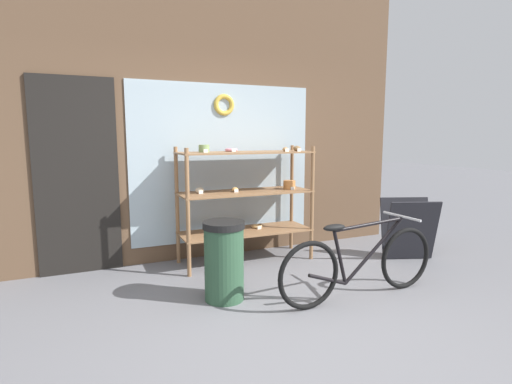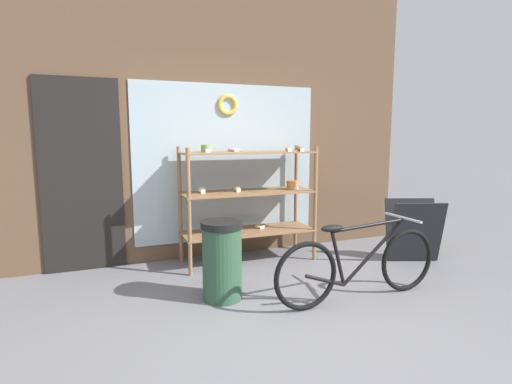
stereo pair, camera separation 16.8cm
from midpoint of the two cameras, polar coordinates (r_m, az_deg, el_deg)
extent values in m
plane|color=slate|center=(3.18, 6.66, -19.82)|extent=(30.00, 30.00, 0.00)
cube|color=brown|center=(4.92, -5.60, 12.34)|extent=(5.34, 0.08, 3.71)
cube|color=#A3B7C1|center=(4.93, -3.09, 4.15)|extent=(2.28, 0.02, 1.90)
cube|color=black|center=(4.68, -22.72, 2.10)|extent=(0.84, 0.03, 2.10)
torus|color=gold|center=(4.91, -3.09, 12.31)|extent=(0.26, 0.06, 0.26)
cylinder|color=#8E6642|center=(4.23, -8.41, -2.99)|extent=(0.04, 0.04, 1.36)
cylinder|color=#8E6642|center=(4.79, 9.44, -1.71)|extent=(0.04, 0.04, 1.36)
cylinder|color=#8E6642|center=(4.72, -9.79, -1.88)|extent=(0.04, 0.04, 1.36)
cylinder|color=#8E6642|center=(5.22, 6.62, -0.85)|extent=(0.04, 0.04, 1.36)
cube|color=#8E6642|center=(4.75, -0.10, -5.60)|extent=(1.55, 0.55, 0.02)
cube|color=#8E6642|center=(4.66, -0.10, -0.02)|extent=(1.55, 0.55, 0.02)
cube|color=#8E6642|center=(4.62, -0.10, 5.67)|extent=(1.55, 0.55, 0.02)
torus|color=tan|center=(4.87, 1.54, -4.94)|extent=(0.13, 0.13, 0.04)
cube|color=white|center=(4.80, 1.88, -5.13)|extent=(0.05, 0.00, 0.04)
ellipsoid|color=#AD7F4C|center=(4.67, 5.65, 6.08)|extent=(0.07, 0.06, 0.05)
cube|color=white|center=(4.64, 5.90, 5.97)|extent=(0.05, 0.00, 0.04)
ellipsoid|color=brown|center=(4.76, 7.33, 6.17)|extent=(0.09, 0.08, 0.06)
cube|color=white|center=(4.71, 7.64, 5.98)|extent=(0.05, 0.00, 0.04)
ellipsoid|color=tan|center=(4.63, -1.65, 0.38)|extent=(0.08, 0.07, 0.06)
cube|color=white|center=(4.59, -1.45, 0.19)|extent=(0.05, 0.00, 0.04)
torus|color=pink|center=(4.70, -2.11, 6.03)|extent=(0.15, 0.15, 0.04)
cube|color=white|center=(4.62, -1.77, 6.00)|extent=(0.05, 0.00, 0.04)
ellipsoid|color=beige|center=(4.56, -6.69, 0.28)|extent=(0.10, 0.08, 0.07)
cube|color=white|center=(4.51, -6.50, -0.01)|extent=(0.05, 0.00, 0.04)
cylinder|color=#C67F42|center=(4.87, 6.24, 1.01)|extent=(0.15, 0.15, 0.10)
cube|color=white|center=(4.81, 6.68, 0.50)|extent=(0.05, 0.00, 0.04)
torus|color=beige|center=(4.63, -4.90, -5.65)|extent=(0.12, 0.12, 0.04)
cube|color=white|center=(4.57, -4.66, -5.85)|extent=(0.05, 0.00, 0.04)
cylinder|color=#7A995B|center=(4.50, -6.04, 6.21)|extent=(0.12, 0.12, 0.08)
cube|color=white|center=(4.44, -5.81, 5.88)|extent=(0.05, 0.00, 0.04)
torus|color=black|center=(3.50, 8.55, -11.81)|extent=(0.61, 0.06, 0.61)
torus|color=black|center=(4.17, 21.88, -9.03)|extent=(0.61, 0.06, 0.61)
cylinder|color=black|center=(3.86, 17.69, -8.10)|extent=(0.66, 0.05, 0.56)
cylinder|color=black|center=(3.76, 17.05, -4.60)|extent=(0.78, 0.06, 0.07)
cylinder|color=black|center=(3.63, 12.95, -9.28)|extent=(0.17, 0.04, 0.51)
cylinder|color=black|center=(3.62, 11.21, -12.31)|extent=(0.40, 0.04, 0.17)
ellipsoid|color=black|center=(3.52, 12.17, -5.10)|extent=(0.22, 0.10, 0.06)
cylinder|color=#B2B2B7|center=(4.01, 21.35, -3.43)|extent=(0.04, 0.46, 0.02)
cube|color=#232328|center=(5.04, 22.89, -5.36)|extent=(0.63, 0.39, 0.72)
cube|color=#232328|center=(5.20, 22.10, -4.92)|extent=(0.63, 0.39, 0.72)
cylinder|color=#2D5138|center=(3.67, -3.54, -9.74)|extent=(0.36, 0.36, 0.73)
cylinder|color=black|center=(3.59, -3.59, -4.67)|extent=(0.38, 0.38, 0.06)
camera|label=1|loc=(0.08, -88.79, 0.17)|focal=28.00mm
camera|label=2|loc=(0.08, 91.21, -0.17)|focal=28.00mm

